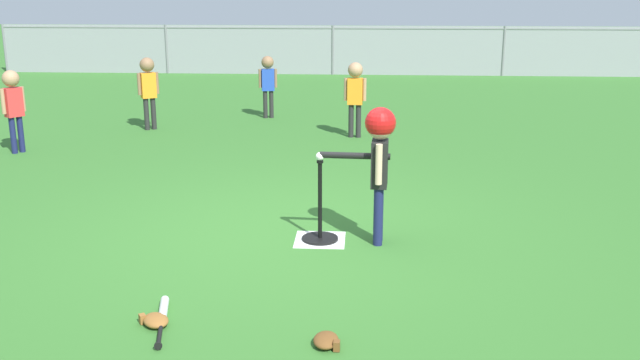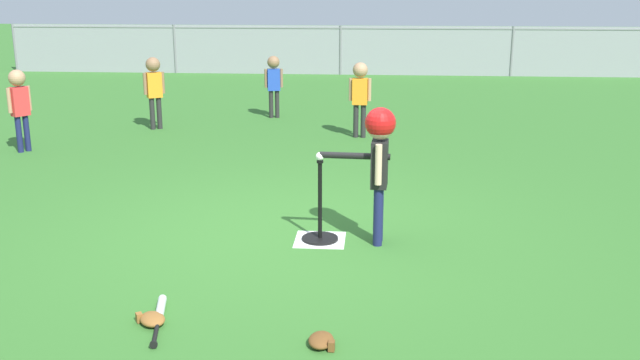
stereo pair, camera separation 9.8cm
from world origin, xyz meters
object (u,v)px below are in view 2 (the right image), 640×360
(fielder_deep_right, at_px, (274,78))
(glove_by_plate, at_px, (152,319))
(spare_bat_silver, at_px, (160,313))
(fielder_near_left, at_px, (360,90))
(batting_tee, at_px, (320,227))
(baseball_on_tee, at_px, (320,156))
(batter_child, at_px, (379,148))
(glove_near_bats, at_px, (322,340))
(fielder_near_right, at_px, (19,99))
(fielder_deep_center, at_px, (154,83))

(fielder_deep_right, bearing_deg, glove_by_plate, -88.38)
(spare_bat_silver, bearing_deg, fielder_near_left, 78.53)
(batting_tee, height_order, baseball_on_tee, baseball_on_tee)
(baseball_on_tee, height_order, batter_child, batter_child)
(spare_bat_silver, bearing_deg, baseball_on_tee, 58.87)
(batting_tee, relative_size, glove_near_bats, 3.21)
(fielder_near_left, bearing_deg, fielder_deep_right, 135.09)
(fielder_near_right, relative_size, fielder_near_left, 1.01)
(fielder_deep_right, bearing_deg, glove_near_bats, -79.94)
(fielder_near_left, xyz_separation_m, glove_near_bats, (-0.08, -6.25, -0.66))
(baseball_on_tee, xyz_separation_m, fielder_near_left, (0.24, 4.34, -0.06))
(batting_tee, height_order, spare_bat_silver, batting_tee)
(fielder_deep_center, bearing_deg, fielder_deep_right, 32.65)
(fielder_near_right, height_order, glove_near_bats, fielder_near_right)
(fielder_near_left, bearing_deg, spare_bat_silver, -101.47)
(spare_bat_silver, height_order, glove_by_plate, glove_by_plate)
(batting_tee, relative_size, glove_by_plate, 2.66)
(fielder_deep_right, distance_m, glove_by_plate, 7.51)
(batting_tee, relative_size, fielder_near_right, 0.66)
(batting_tee, bearing_deg, spare_bat_silver, -121.13)
(fielder_near_right, distance_m, fielder_deep_center, 2.08)
(glove_by_plate, bearing_deg, baseball_on_tee, 59.75)
(fielder_near_left, height_order, glove_by_plate, fielder_near_left)
(fielder_near_right, xyz_separation_m, fielder_deep_right, (2.98, 2.68, -0.05))
(baseball_on_tee, distance_m, spare_bat_silver, 2.02)
(baseball_on_tee, xyz_separation_m, fielder_deep_right, (-1.21, 5.78, -0.11))
(batting_tee, height_order, fielder_deep_right, fielder_deep_right)
(batter_child, height_order, spare_bat_silver, batter_child)
(baseball_on_tee, height_order, glove_by_plate, baseball_on_tee)
(fielder_deep_center, relative_size, spare_bat_silver, 1.58)
(fielder_deep_right, bearing_deg, baseball_on_tee, -78.21)
(spare_bat_silver, height_order, glove_near_bats, glove_near_bats)
(glove_near_bats, bearing_deg, glove_by_plate, 169.73)
(batter_child, bearing_deg, fielder_deep_right, 106.38)
(spare_bat_silver, relative_size, glove_near_bats, 3.07)
(fielder_deep_right, distance_m, fielder_near_left, 2.04)
(batting_tee, bearing_deg, fielder_near_right, 143.53)
(baseball_on_tee, bearing_deg, fielder_near_left, 86.88)
(batter_child, xyz_separation_m, fielder_near_left, (-0.27, 4.37, -0.16))
(fielder_near_right, bearing_deg, spare_bat_silver, -55.63)
(baseball_on_tee, xyz_separation_m, glove_by_plate, (-0.99, -1.71, -0.72))
(fielder_deep_center, xyz_separation_m, glove_near_bats, (3.03, -6.62, -0.67))
(fielder_deep_right, relative_size, glove_near_bats, 4.51)
(batting_tee, xyz_separation_m, fielder_near_right, (-4.19, 3.09, 0.58))
(glove_near_bats, bearing_deg, batter_child, 79.67)
(batter_child, relative_size, spare_bat_silver, 1.73)
(batting_tee, distance_m, fielder_deep_center, 5.55)
(fielder_deep_center, bearing_deg, spare_bat_silver, -73.23)
(fielder_deep_right, height_order, spare_bat_silver, fielder_deep_right)
(spare_bat_silver, bearing_deg, fielder_deep_right, 91.83)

